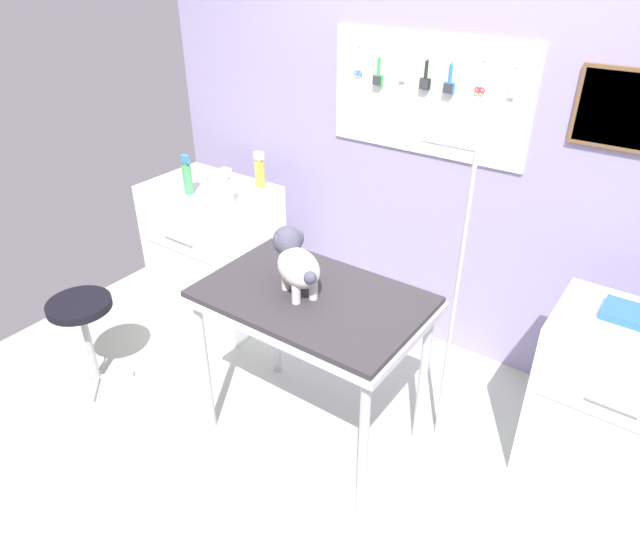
{
  "coord_description": "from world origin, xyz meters",
  "views": [
    {
      "loc": [
        1.25,
        -1.67,
        2.29
      ],
      "look_at": [
        -0.03,
        0.13,
        1.0
      ],
      "focal_mm": 32.0,
      "sensor_mm": 36.0,
      "label": 1
    }
  ],
  "objects_px": {
    "cabinet_right": "(614,403)",
    "grooming_table": "(312,310)",
    "dog": "(295,261)",
    "grooming_arm": "(450,321)",
    "stool": "(82,316)",
    "counter_left": "(215,251)",
    "shampoo_bottle": "(227,189)"
  },
  "relations": [
    {
      "from": "cabinet_right",
      "to": "shampoo_bottle",
      "type": "height_order",
      "value": "shampoo_bottle"
    },
    {
      "from": "cabinet_right",
      "to": "grooming_table",
      "type": "bearing_deg",
      "value": -154.68
    },
    {
      "from": "grooming_table",
      "to": "cabinet_right",
      "type": "height_order",
      "value": "grooming_table"
    },
    {
      "from": "dog",
      "to": "stool",
      "type": "xyz_separation_m",
      "value": [
        -1.21,
        -0.4,
        -0.56
      ]
    },
    {
      "from": "grooming_table",
      "to": "dog",
      "type": "relative_size",
      "value": 2.88
    },
    {
      "from": "shampoo_bottle",
      "to": "dog",
      "type": "bearing_deg",
      "value": -28.11
    },
    {
      "from": "stool",
      "to": "shampoo_bottle",
      "type": "xyz_separation_m",
      "value": [
        0.37,
        0.86,
        0.57
      ]
    },
    {
      "from": "grooming_arm",
      "to": "shampoo_bottle",
      "type": "xyz_separation_m",
      "value": [
        -1.47,
        0.08,
        0.29
      ]
    },
    {
      "from": "dog",
      "to": "grooming_arm",
      "type": "bearing_deg",
      "value": 30.46
    },
    {
      "from": "counter_left",
      "to": "cabinet_right",
      "type": "relative_size",
      "value": 1.08
    },
    {
      "from": "dog",
      "to": "cabinet_right",
      "type": "distance_m",
      "value": 1.61
    },
    {
      "from": "grooming_table",
      "to": "shampoo_bottle",
      "type": "xyz_separation_m",
      "value": [
        -0.93,
        0.45,
        0.24
      ]
    },
    {
      "from": "cabinet_right",
      "to": "shampoo_bottle",
      "type": "distance_m",
      "value": 2.3
    },
    {
      "from": "stool",
      "to": "shampoo_bottle",
      "type": "distance_m",
      "value": 1.09
    },
    {
      "from": "shampoo_bottle",
      "to": "cabinet_right",
      "type": "bearing_deg",
      "value": 4.16
    },
    {
      "from": "grooming_table",
      "to": "stool",
      "type": "height_order",
      "value": "grooming_table"
    },
    {
      "from": "grooming_table",
      "to": "grooming_arm",
      "type": "relative_size",
      "value": 0.67
    },
    {
      "from": "dog",
      "to": "cabinet_right",
      "type": "height_order",
      "value": "dog"
    },
    {
      "from": "grooming_table",
      "to": "cabinet_right",
      "type": "xyz_separation_m",
      "value": [
        1.28,
        0.61,
        -0.35
      ]
    },
    {
      "from": "counter_left",
      "to": "cabinet_right",
      "type": "height_order",
      "value": "counter_left"
    },
    {
      "from": "counter_left",
      "to": "cabinet_right",
      "type": "bearing_deg",
      "value": 0.79
    },
    {
      "from": "counter_left",
      "to": "shampoo_bottle",
      "type": "relative_size",
      "value": 4.16
    },
    {
      "from": "grooming_table",
      "to": "counter_left",
      "type": "distance_m",
      "value": 1.4
    },
    {
      "from": "dog",
      "to": "cabinet_right",
      "type": "relative_size",
      "value": 0.43
    },
    {
      "from": "grooming_arm",
      "to": "stool",
      "type": "xyz_separation_m",
      "value": [
        -1.84,
        -0.77,
        -0.27
      ]
    },
    {
      "from": "grooming_arm",
      "to": "cabinet_right",
      "type": "distance_m",
      "value": 0.84
    },
    {
      "from": "cabinet_right",
      "to": "counter_left",
      "type": "bearing_deg",
      "value": -179.21
    },
    {
      "from": "grooming_table",
      "to": "grooming_arm",
      "type": "distance_m",
      "value": 0.65
    },
    {
      "from": "grooming_arm",
      "to": "shampoo_bottle",
      "type": "distance_m",
      "value": 1.5
    },
    {
      "from": "grooming_table",
      "to": "dog",
      "type": "height_order",
      "value": "dog"
    },
    {
      "from": "cabinet_right",
      "to": "stool",
      "type": "xyz_separation_m",
      "value": [
        -2.58,
        -1.02,
        0.03
      ]
    },
    {
      "from": "grooming_arm",
      "to": "dog",
      "type": "relative_size",
      "value": 4.28
    }
  ]
}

